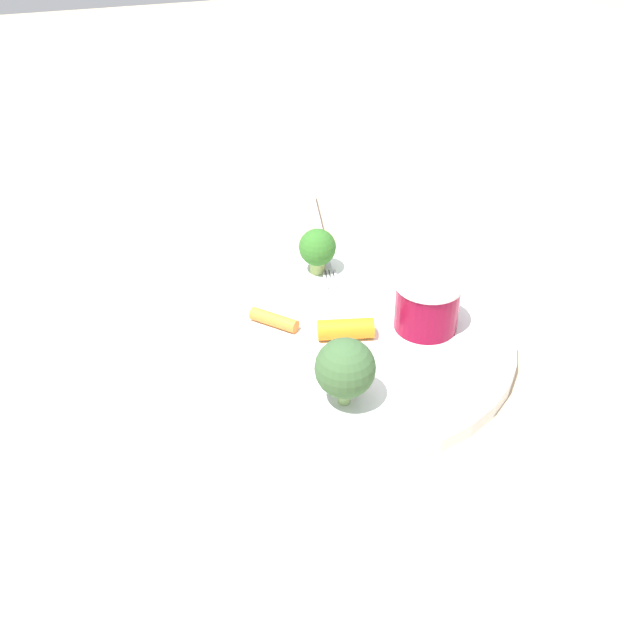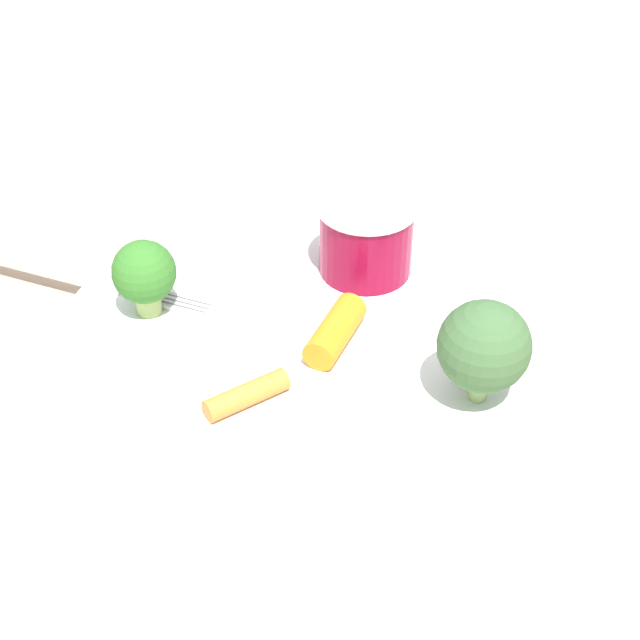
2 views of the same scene
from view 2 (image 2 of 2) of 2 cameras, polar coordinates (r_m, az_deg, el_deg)
ground_plane at (r=0.47m, az=-0.02°, el=-2.48°), size 2.40×2.40×0.00m
plate at (r=0.47m, az=-0.02°, el=-1.93°), size 0.28×0.28×0.01m
sauce_cup at (r=0.50m, az=2.90°, el=5.20°), size 0.05×0.05×0.04m
broccoli_floret_0 at (r=0.48m, az=-10.96°, el=2.86°), size 0.03×0.03×0.04m
broccoli_floret_1 at (r=0.42m, az=10.25°, el=-1.67°), size 0.04×0.04×0.05m
carrot_stick_0 at (r=0.46m, az=0.88°, el=-0.97°), size 0.03×0.05×0.02m
carrot_stick_1 at (r=0.43m, az=-4.62°, el=-4.70°), size 0.04×0.04×0.01m
fork at (r=0.53m, az=-16.11°, el=2.87°), size 0.20×0.04×0.00m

